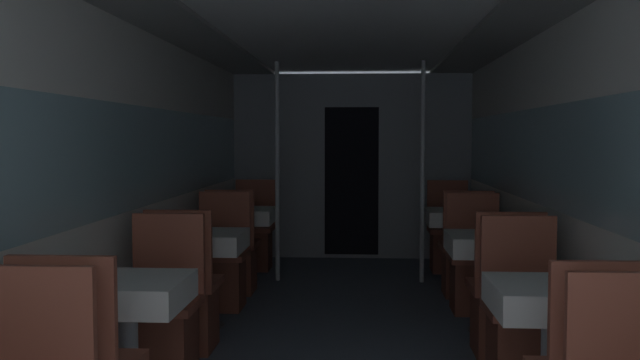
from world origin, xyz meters
The scene contains 22 objects.
wall_left centered at (-1.44, 3.62, 1.13)m, with size 0.05×10.04×2.19m.
wall_right centered at (1.44, 3.62, 1.13)m, with size 0.05×10.04×2.19m.
ceiling_panel centered at (0.00, 3.62, 2.24)m, with size 2.87×10.04×0.07m.
bulkhead_far centered at (0.00, 7.46, 1.09)m, with size 2.82×0.09×2.19m.
dining_table_left_1 centered at (-1.06, 2.46, 0.61)m, with size 0.59×0.59×0.73m.
chair_left_far_1 centered at (-1.06, 3.07, 0.30)m, with size 0.44×0.44×0.97m.
dining_table_left_2 centered at (-1.06, 4.25, 0.61)m, with size 0.59×0.59×0.73m.
chair_left_near_2 centered at (-1.06, 3.65, 0.30)m, with size 0.44×0.44×0.97m.
chair_left_far_2 centered at (-1.06, 4.85, 0.30)m, with size 0.44×0.44×0.97m.
dining_table_left_3 centered at (-1.06, 6.04, 0.61)m, with size 0.59×0.59×0.73m.
chair_left_near_3 centered at (-1.06, 5.43, 0.30)m, with size 0.44×0.44×0.97m.
chair_left_far_3 centered at (-1.06, 6.64, 0.30)m, with size 0.44×0.44×0.97m.
support_pole_left_3 centered at (-0.72, 6.04, 1.10)m, with size 0.05×0.05×2.19m.
dining_table_right_1 centered at (1.06, 2.46, 0.61)m, with size 0.59×0.59×0.73m.
chair_right_far_1 centered at (1.06, 3.07, 0.30)m, with size 0.44×0.44×0.97m.
dining_table_right_2 centered at (1.06, 4.25, 0.61)m, with size 0.59×0.59×0.73m.
chair_right_near_2 centered at (1.06, 3.65, 0.30)m, with size 0.44×0.44×0.97m.
chair_right_far_2 centered at (1.06, 4.85, 0.30)m, with size 0.44×0.44×0.97m.
dining_table_right_3 centered at (1.06, 6.04, 0.61)m, with size 0.59×0.59×0.73m.
chair_right_near_3 centered at (1.06, 5.43, 0.30)m, with size 0.44×0.44×0.97m.
chair_right_far_3 centered at (1.06, 6.64, 0.30)m, with size 0.44×0.44×0.97m.
support_pole_right_3 centered at (0.72, 6.04, 1.10)m, with size 0.05×0.05×2.19m.
Camera 1 is at (0.13, -1.04, 1.44)m, focal length 40.00 mm.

